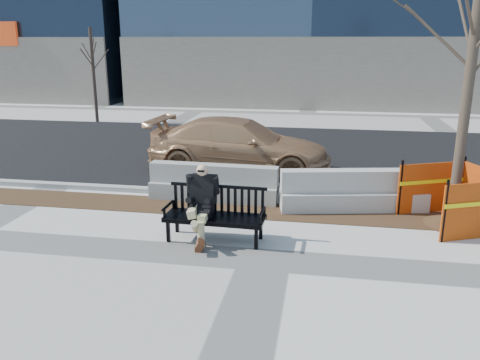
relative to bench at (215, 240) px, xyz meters
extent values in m
plane|color=beige|center=(1.09, -0.73, 0.00)|extent=(120.00, 120.00, 0.00)
cube|color=#47301C|center=(1.09, 1.87, 0.00)|extent=(40.00, 1.20, 0.02)
cube|color=black|center=(1.09, 8.07, 0.00)|extent=(60.00, 10.40, 0.01)
cube|color=#9E9B93|center=(1.09, 2.82, 0.06)|extent=(60.00, 0.25, 0.12)
imported|color=tan|center=(-0.44, 5.36, 0.00)|extent=(5.61, 2.61, 1.59)
camera|label=1|loc=(2.04, -8.82, 3.83)|focal=36.67mm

